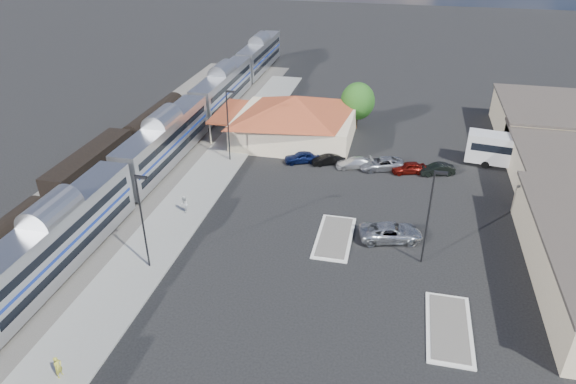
# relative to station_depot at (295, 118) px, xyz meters

# --- Properties ---
(ground) EXTENTS (280.00, 280.00, 0.00)m
(ground) POSITION_rel_station_depot_xyz_m (4.56, -24.00, -3.13)
(ground) COLOR black
(ground) RESTS_ON ground
(railbed) EXTENTS (16.00, 100.00, 0.12)m
(railbed) POSITION_rel_station_depot_xyz_m (-16.44, -16.00, -3.07)
(railbed) COLOR #4C4944
(railbed) RESTS_ON ground
(platform) EXTENTS (5.50, 92.00, 0.18)m
(platform) POSITION_rel_station_depot_xyz_m (-7.44, -18.00, -3.04)
(platform) COLOR gray
(platform) RESTS_ON ground
(passenger_train) EXTENTS (3.00, 104.00, 5.55)m
(passenger_train) POSITION_rel_station_depot_xyz_m (-13.44, -10.83, -0.26)
(passenger_train) COLOR silver
(passenger_train) RESTS_ON ground
(freight_cars) EXTENTS (2.80, 46.00, 4.00)m
(freight_cars) POSITION_rel_station_depot_xyz_m (-19.44, -17.29, -1.21)
(freight_cars) COLOR black
(freight_cars) RESTS_ON ground
(station_depot) EXTENTS (18.35, 12.24, 6.20)m
(station_depot) POSITION_rel_station_depot_xyz_m (0.00, 0.00, 0.00)
(station_depot) COLOR #CAB794
(station_depot) RESTS_ON ground
(traffic_island_south) EXTENTS (3.30, 7.50, 0.21)m
(traffic_island_south) POSITION_rel_station_depot_xyz_m (8.56, -22.00, -3.03)
(traffic_island_south) COLOR silver
(traffic_island_south) RESTS_ON ground
(traffic_island_north) EXTENTS (3.30, 7.50, 0.21)m
(traffic_island_north) POSITION_rel_station_depot_xyz_m (18.56, -32.00, -3.03)
(traffic_island_north) COLOR silver
(traffic_island_north) RESTS_ON ground
(lamp_plat_s) EXTENTS (1.08, 0.25, 9.00)m
(lamp_plat_s) POSITION_rel_station_depot_xyz_m (-6.34, -30.00, 2.21)
(lamp_plat_s) COLOR black
(lamp_plat_s) RESTS_ON ground
(lamp_plat_n) EXTENTS (1.08, 0.25, 9.00)m
(lamp_plat_n) POSITION_rel_station_depot_xyz_m (-6.34, -8.00, 2.21)
(lamp_plat_n) COLOR black
(lamp_plat_n) RESTS_ON ground
(lamp_lot) EXTENTS (1.08, 0.25, 9.00)m
(lamp_lot) POSITION_rel_station_depot_xyz_m (16.66, -24.00, 2.21)
(lamp_lot) COLOR black
(lamp_lot) RESTS_ON ground
(tree_depot) EXTENTS (4.71, 4.71, 6.63)m
(tree_depot) POSITION_rel_station_depot_xyz_m (7.56, 6.00, 0.89)
(tree_depot) COLOR #382314
(tree_depot) RESTS_ON ground
(suv) EXTENTS (6.36, 4.04, 1.64)m
(suv) POSITION_rel_station_depot_xyz_m (13.72, -21.10, -2.31)
(suv) COLOR #ABAFB4
(suv) RESTS_ON ground
(coach_bus) EXTENTS (12.47, 4.27, 3.92)m
(coach_bus) POSITION_rel_station_depot_xyz_m (27.79, -2.50, -0.87)
(coach_bus) COLOR white
(coach_bus) RESTS_ON ground
(person_a) EXTENTS (0.47, 0.65, 1.67)m
(person_a) POSITION_rel_station_depot_xyz_m (-6.76, -42.37, -2.12)
(person_a) COLOR gold
(person_a) RESTS_ON platform
(person_b) EXTENTS (0.96, 1.06, 1.78)m
(person_b) POSITION_rel_station_depot_xyz_m (-6.98, -20.92, -2.06)
(person_b) COLOR white
(person_b) RESTS_ON platform
(parked_car_a) EXTENTS (4.53, 3.14, 1.43)m
(parked_car_a) POSITION_rel_station_depot_xyz_m (2.27, -6.55, -2.42)
(parked_car_a) COLOR #0D1742
(parked_car_a) RESTS_ON ground
(parked_car_b) EXTENTS (4.28, 3.02, 1.34)m
(parked_car_b) POSITION_rel_station_depot_xyz_m (5.47, -6.25, -2.46)
(parked_car_b) COLOR black
(parked_car_b) RESTS_ON ground
(parked_car_c) EXTENTS (4.75, 3.05, 1.28)m
(parked_car_c) POSITION_rel_station_depot_xyz_m (8.67, -6.55, -2.49)
(parked_car_c) COLOR silver
(parked_car_c) RESTS_ON ground
(parked_car_d) EXTENTS (5.81, 3.99, 1.48)m
(parked_car_d) POSITION_rel_station_depot_xyz_m (11.87, -6.25, -2.39)
(parked_car_d) COLOR #919399
(parked_car_d) RESTS_ON ground
(parked_car_e) EXTENTS (4.30, 2.78, 1.36)m
(parked_car_e) POSITION_rel_station_depot_xyz_m (15.07, -6.55, -2.45)
(parked_car_e) COLOR maroon
(parked_car_e) RESTS_ON ground
(parked_car_f) EXTENTS (4.30, 2.61, 1.34)m
(parked_car_f) POSITION_rel_station_depot_xyz_m (18.27, -6.25, -2.46)
(parked_car_f) COLOR black
(parked_car_f) RESTS_ON ground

